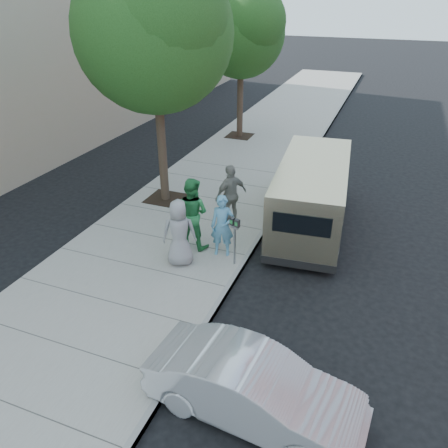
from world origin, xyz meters
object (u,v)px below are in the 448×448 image
Objects in this scene: tree_near at (155,25)px; parking_meter at (235,232)px; person_officer at (222,226)px; person_striped_polo at (231,195)px; van at (312,194)px; person_green_shirt at (192,213)px; person_gray_shirt at (179,233)px; tree_far at (242,29)px; sedan at (254,389)px.

tree_near is 6.35m from parking_meter.
tree_near is at bearing 161.48° from parking_meter.
person_officer is 1.76m from person_striped_polo.
person_green_shirt is at bearing -143.11° from van.
parking_meter is 0.78× the size of person_officer.
van reaches higher than person_striped_polo.
tree_near is 6.58m from van.
person_officer is at bearing 179.50° from person_green_shirt.
person_green_shirt is 1.12× the size of person_gray_shirt.
tree_far is 1.74× the size of sedan.
parking_meter is 0.71× the size of person_striped_polo.
person_gray_shirt is (-3.15, 3.59, 0.43)m from sedan.
person_officer is (-0.47, 0.35, -0.11)m from parking_meter.
person_green_shirt reaches higher than van.
person_green_shirt is 1.69m from person_striped_polo.
tree_near is at bearing 124.97° from person_officer.
person_gray_shirt is at bearing -133.44° from van.
parking_meter is 0.74× the size of person_gray_shirt.
parking_meter is at bearing -71.53° from tree_far.
person_officer is at bearing -39.94° from tree_near.
tree_far reaches higher than person_gray_shirt.
van is at bearing -152.08° from person_gray_shirt.
tree_far reaches higher than sedan.
tree_far is at bearing 90.00° from tree_near.
person_striped_polo reaches higher than person_officer.
person_striped_polo is (-2.23, -0.89, -0.02)m from van.
person_officer is 0.91× the size of person_striped_polo.
parking_meter is 2.24m from person_striped_polo.
parking_meter is 0.23× the size of van.
parking_meter is 0.66× the size of person_green_shirt.
tree_near is at bearing -74.71° from person_striped_polo.
person_striped_polo is (-2.69, 6.12, 0.47)m from sedan.
van reaches higher than person_officer.
person_gray_shirt reaches higher than parking_meter.
person_striped_polo reaches higher than sedan.
tree_near is 2.02× the size of sedan.
van is 7.04m from sedan.
tree_far is 3.46× the size of person_striped_polo.
person_green_shirt reaches higher than person_officer.
sedan is (0.47, -7.01, -0.49)m from van.
parking_meter is at bearing -51.88° from person_officer.
tree_far is 11.69m from parking_meter.
person_gray_shirt is at bearing 22.54° from person_striped_polo.
van reaches higher than parking_meter.
person_green_shirt is (2.10, -2.43, -4.39)m from tree_near.
van is 3.39× the size of person_officer.
tree_far is 3.23× the size of person_green_shirt.
tree_near is 4.43× the size of person_officer.
parking_meter is at bearing 175.12° from person_gray_shirt.
person_striped_polo is (2.63, -0.83, -4.46)m from tree_near.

